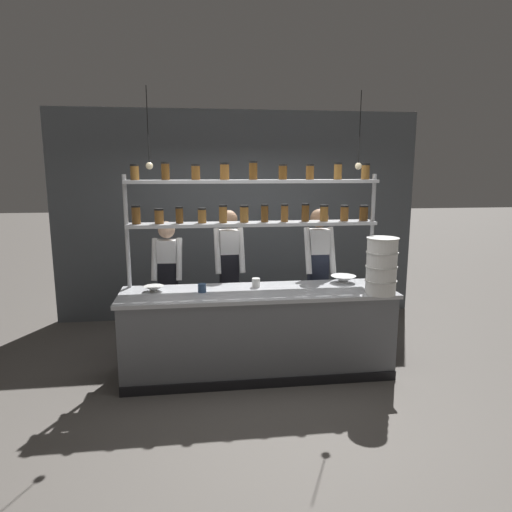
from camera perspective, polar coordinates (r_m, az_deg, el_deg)
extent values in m
plane|color=#5B5651|center=(5.12, 0.23, -14.34)|extent=(40.00, 40.00, 0.00)
cube|color=#4C5156|center=(6.72, -2.15, 5.00)|extent=(5.27, 0.12, 3.00)
cube|color=slate|center=(4.95, 0.23, -9.73)|extent=(2.81, 0.72, 0.88)
cube|color=#B7BABF|center=(4.81, 0.24, -4.59)|extent=(2.87, 0.76, 0.04)
cube|color=black|center=(4.78, 0.85, -15.64)|extent=(2.81, 0.03, 0.10)
cylinder|color=#B7BABF|center=(5.10, -15.57, -2.22)|extent=(0.04, 0.04, 2.13)
cylinder|color=#B7BABF|center=(5.43, 14.10, -1.38)|extent=(0.04, 0.04, 2.13)
cube|color=#B7BABF|center=(5.00, -0.27, 4.04)|extent=(2.71, 0.28, 0.04)
cylinder|color=brown|center=(4.99, -14.76, 4.90)|extent=(0.09, 0.09, 0.18)
cylinder|color=black|center=(4.98, -14.81, 6.03)|extent=(0.10, 0.10, 0.02)
cylinder|color=brown|center=(4.97, -12.02, 4.79)|extent=(0.10, 0.10, 0.14)
cylinder|color=black|center=(4.96, -12.06, 5.72)|extent=(0.10, 0.10, 0.02)
cylinder|color=#513314|center=(4.95, -9.55, 4.97)|extent=(0.08, 0.08, 0.16)
cylinder|color=black|center=(4.95, -9.59, 6.01)|extent=(0.08, 0.08, 0.02)
cylinder|color=brown|center=(4.95, -6.76, 4.94)|extent=(0.09, 0.09, 0.14)
cylinder|color=black|center=(4.95, -6.78, 5.88)|extent=(0.09, 0.09, 0.02)
cylinder|color=brown|center=(4.96, -4.13, 5.16)|extent=(0.09, 0.09, 0.17)
cylinder|color=black|center=(4.95, -4.15, 6.27)|extent=(0.09, 0.09, 0.02)
cylinder|color=brown|center=(4.98, -1.48, 5.17)|extent=(0.09, 0.09, 0.17)
cylinder|color=black|center=(4.97, -1.49, 6.24)|extent=(0.10, 0.10, 0.02)
cylinder|color=#513314|center=(5.01, 1.09, 5.26)|extent=(0.08, 0.08, 0.17)
cylinder|color=black|center=(5.00, 1.09, 6.37)|extent=(0.08, 0.08, 0.02)
cylinder|color=brown|center=(5.05, 3.59, 5.28)|extent=(0.08, 0.08, 0.17)
cylinder|color=black|center=(5.04, 3.60, 6.38)|extent=(0.08, 0.08, 0.02)
cylinder|color=#513314|center=(5.10, 6.18, 5.32)|extent=(0.08, 0.08, 0.18)
cylinder|color=black|center=(5.09, 6.21, 6.44)|extent=(0.09, 0.09, 0.02)
cylinder|color=brown|center=(5.15, 8.51, 5.22)|extent=(0.09, 0.09, 0.16)
cylinder|color=black|center=(5.14, 8.53, 6.23)|extent=(0.09, 0.09, 0.02)
cylinder|color=brown|center=(5.22, 10.99, 5.18)|extent=(0.09, 0.09, 0.16)
cylinder|color=black|center=(5.21, 11.02, 6.14)|extent=(0.09, 0.09, 0.02)
cylinder|color=#513314|center=(5.30, 13.31, 5.15)|extent=(0.10, 0.10, 0.15)
cylinder|color=black|center=(5.29, 13.35, 6.09)|extent=(0.10, 0.10, 0.02)
cube|color=#B7BABF|center=(4.97, -0.28, 9.31)|extent=(2.71, 0.28, 0.04)
cylinder|color=brown|center=(4.97, -14.92, 9.98)|extent=(0.09, 0.09, 0.14)
cylinder|color=black|center=(4.97, -14.97, 10.91)|extent=(0.09, 0.09, 0.02)
cylinder|color=#513314|center=(4.94, -11.26, 10.27)|extent=(0.09, 0.09, 0.17)
cylinder|color=black|center=(4.94, -11.30, 11.35)|extent=(0.09, 0.09, 0.02)
cylinder|color=brown|center=(4.93, -7.55, 10.25)|extent=(0.09, 0.09, 0.14)
cylinder|color=black|center=(4.93, -7.57, 11.20)|extent=(0.09, 0.09, 0.02)
cylinder|color=brown|center=(4.94, -3.94, 10.41)|extent=(0.10, 0.10, 0.16)
cylinder|color=black|center=(4.94, -3.96, 11.45)|extent=(0.10, 0.10, 0.02)
cylinder|color=#513314|center=(4.97, -0.35, 10.53)|extent=(0.09, 0.09, 0.18)
cylinder|color=black|center=(4.97, -0.35, 11.66)|extent=(0.09, 0.09, 0.02)
cylinder|color=#513314|center=(5.02, 3.37, 10.34)|extent=(0.09, 0.09, 0.15)
cylinder|color=black|center=(5.02, 3.38, 11.29)|extent=(0.09, 0.09, 0.02)
cylinder|color=brown|center=(5.08, 6.76, 10.29)|extent=(0.09, 0.09, 0.15)
cylinder|color=black|center=(5.08, 6.78, 11.23)|extent=(0.09, 0.09, 0.02)
cylinder|color=brown|center=(5.17, 10.20, 10.30)|extent=(0.09, 0.09, 0.16)
cylinder|color=black|center=(5.17, 10.23, 11.31)|extent=(0.09, 0.09, 0.02)
cylinder|color=brown|center=(5.27, 13.51, 10.13)|extent=(0.09, 0.09, 0.15)
cylinder|color=black|center=(5.27, 13.56, 11.07)|extent=(0.09, 0.09, 0.02)
cylinder|color=black|center=(5.75, -11.54, -7.66)|extent=(0.11, 0.11, 0.76)
cylinder|color=black|center=(5.73, -9.94, -7.67)|extent=(0.11, 0.11, 0.76)
cube|color=black|center=(5.59, -10.93, -2.39)|extent=(0.23, 0.19, 0.33)
cube|color=white|center=(5.53, -11.04, 0.62)|extent=(0.23, 0.20, 0.27)
sphere|color=tan|center=(5.50, -11.14, 3.23)|extent=(0.20, 0.20, 0.20)
cylinder|color=white|center=(5.51, -12.58, -0.42)|extent=(0.08, 0.24, 0.50)
cylinder|color=white|center=(5.47, -9.58, -0.39)|extent=(0.08, 0.24, 0.50)
cylinder|color=black|center=(5.71, -4.13, -7.29)|extent=(0.11, 0.11, 0.82)
cylinder|color=black|center=(5.72, -2.52, -7.21)|extent=(0.11, 0.11, 0.82)
cube|color=black|center=(5.56, -3.39, -1.49)|extent=(0.23, 0.18, 0.35)
cube|color=white|center=(5.50, -3.42, 1.79)|extent=(0.23, 0.19, 0.29)
sphere|color=#A37A5B|center=(5.47, -3.46, 4.62)|extent=(0.22, 0.22, 0.22)
cylinder|color=white|center=(5.44, -4.85, 0.62)|extent=(0.08, 0.25, 0.54)
cylinder|color=white|center=(5.48, -1.83, 0.72)|extent=(0.08, 0.25, 0.54)
cylinder|color=black|center=(5.67, 6.83, -7.41)|extent=(0.11, 0.11, 0.83)
cylinder|color=black|center=(5.71, 8.41, -7.32)|extent=(0.11, 0.11, 0.83)
cube|color=#232838|center=(5.53, 7.78, -1.51)|extent=(0.22, 0.17, 0.36)
cube|color=white|center=(5.47, 7.86, 1.83)|extent=(0.22, 0.18, 0.29)
sphere|color=#A37A5B|center=(5.44, 7.94, 4.71)|extent=(0.22, 0.22, 0.22)
cylinder|color=white|center=(5.40, 6.50, 0.66)|extent=(0.07, 0.25, 0.54)
cylinder|color=white|center=(5.47, 9.46, 0.71)|extent=(0.07, 0.25, 0.54)
cylinder|color=white|center=(4.85, 15.29, -3.81)|extent=(0.31, 0.31, 0.13)
cylinder|color=silver|center=(4.83, 15.33, -2.97)|extent=(0.32, 0.32, 0.01)
cylinder|color=white|center=(4.81, 15.37, -2.13)|extent=(0.31, 0.31, 0.13)
cylinder|color=silver|center=(4.80, 15.42, -1.28)|extent=(0.32, 0.32, 0.01)
cylinder|color=white|center=(4.78, 15.46, -0.43)|extent=(0.31, 0.31, 0.13)
cylinder|color=silver|center=(4.77, 15.50, 0.43)|extent=(0.32, 0.32, 0.01)
cylinder|color=white|center=(4.76, 15.55, 1.29)|extent=(0.31, 0.31, 0.13)
cylinder|color=silver|center=(4.75, 15.59, 2.16)|extent=(0.32, 0.32, 0.01)
cylinder|color=silver|center=(4.90, -12.64, -4.27)|extent=(0.10, 0.10, 0.01)
cone|color=silver|center=(4.89, -12.65, -4.01)|extent=(0.21, 0.21, 0.06)
cylinder|color=white|center=(5.25, 10.84, -3.20)|extent=(0.13, 0.13, 0.01)
cone|color=white|center=(5.24, 10.85, -2.85)|extent=(0.28, 0.28, 0.08)
cylinder|color=silver|center=(4.94, -0.02, -3.35)|extent=(0.09, 0.09, 0.10)
cylinder|color=#334C70|center=(4.77, -6.76, -4.00)|extent=(0.09, 0.09, 0.09)
cylinder|color=black|center=(4.64, -13.39, 15.51)|extent=(0.01, 0.01, 0.74)
sphere|color=#F9E5B2|center=(4.62, -13.19, 10.91)|extent=(0.07, 0.07, 0.07)
cylinder|color=black|center=(4.91, 12.86, 15.25)|extent=(0.01, 0.01, 0.74)
sphere|color=#F9E5B2|center=(4.89, 12.68, 10.91)|extent=(0.07, 0.07, 0.07)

